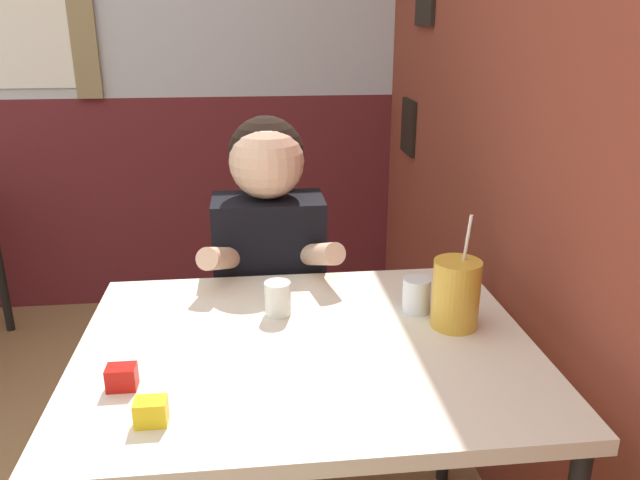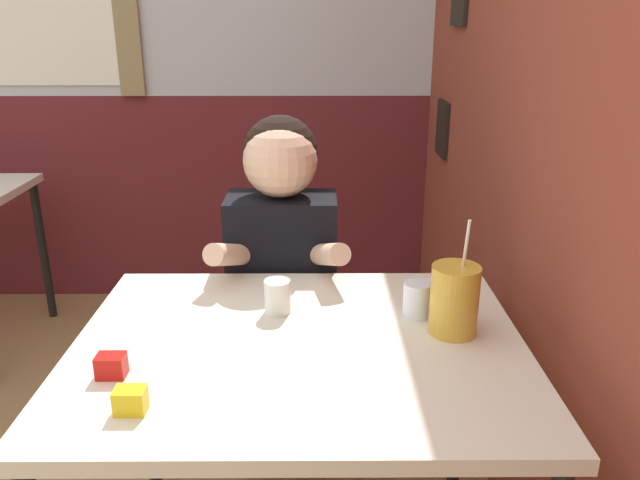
# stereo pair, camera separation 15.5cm
# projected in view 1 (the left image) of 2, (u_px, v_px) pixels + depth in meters

# --- Properties ---
(brick_wall_right) EXTENTS (0.08, 4.23, 2.70)m
(brick_wall_right) POSITION_uv_depth(u_px,v_px,m) (477.00, 56.00, 2.08)
(brick_wall_right) COLOR brown
(brick_wall_right) RESTS_ON ground_plane
(back_wall) EXTENTS (5.94, 0.09, 2.70)m
(back_wall) POSITION_uv_depth(u_px,v_px,m) (91.00, 44.00, 3.00)
(back_wall) COLOR silver
(back_wall) RESTS_ON ground_plane
(main_table) EXTENTS (1.06, 0.83, 0.76)m
(main_table) POSITION_uv_depth(u_px,v_px,m) (307.00, 367.00, 1.48)
(main_table) COLOR beige
(main_table) RESTS_ON ground_plane
(person_seated) EXTENTS (0.42, 0.42, 1.20)m
(person_seated) POSITION_uv_depth(u_px,v_px,m) (270.00, 288.00, 1.99)
(person_seated) COLOR black
(person_seated) RESTS_ON ground_plane
(cocktail_pitcher) EXTENTS (0.12, 0.12, 0.29)m
(cocktail_pitcher) POSITION_uv_depth(u_px,v_px,m) (456.00, 294.00, 1.51)
(cocktail_pitcher) COLOR gold
(cocktail_pitcher) RESTS_ON main_table
(glass_near_pitcher) EXTENTS (0.07, 0.07, 0.09)m
(glass_near_pitcher) POSITION_uv_depth(u_px,v_px,m) (416.00, 295.00, 1.60)
(glass_near_pitcher) COLOR silver
(glass_near_pitcher) RESTS_ON main_table
(glass_center) EXTENTS (0.07, 0.07, 0.09)m
(glass_center) POSITION_uv_depth(u_px,v_px,m) (278.00, 298.00, 1.59)
(glass_center) COLOR silver
(glass_center) RESTS_ON main_table
(condiment_ketchup) EXTENTS (0.06, 0.04, 0.05)m
(condiment_ketchup) POSITION_uv_depth(u_px,v_px,m) (122.00, 377.00, 1.27)
(condiment_ketchup) COLOR #B7140F
(condiment_ketchup) RESTS_ON main_table
(condiment_mustard) EXTENTS (0.06, 0.04, 0.05)m
(condiment_mustard) POSITION_uv_depth(u_px,v_px,m) (151.00, 412.00, 1.16)
(condiment_mustard) COLOR yellow
(condiment_mustard) RESTS_ON main_table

